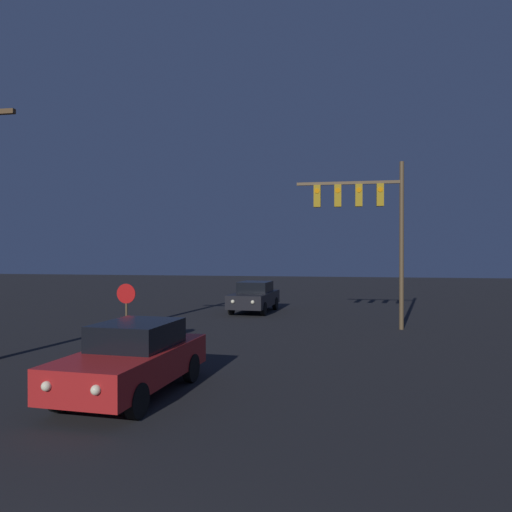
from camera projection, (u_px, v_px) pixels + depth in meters
name	position (u px, v px, depth m)	size (l,w,h in m)	color
car_near	(133.00, 358.00, 10.77)	(2.06, 4.53, 1.55)	#B21E1E
car_far	(254.00, 297.00, 25.60)	(2.06, 4.53, 1.55)	black
traffic_signal_mast	(369.00, 213.00, 20.05)	(4.27, 0.30, 6.69)	brown
stop_sign	(126.00, 304.00, 15.70)	(0.62, 0.07, 2.09)	brown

